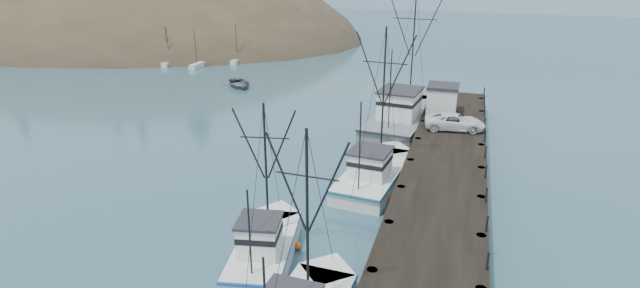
# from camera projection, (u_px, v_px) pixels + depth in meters

# --- Properties ---
(ground) EXTENTS (400.00, 400.00, 0.00)m
(ground) POSITION_uv_depth(u_px,v_px,m) (165.00, 275.00, 27.68)
(ground) COLOR #2A4C5E
(ground) RESTS_ON ground
(pier) EXTENTS (6.00, 44.00, 2.00)m
(pier) POSITION_uv_depth(u_px,v_px,m) (445.00, 167.00, 37.61)
(pier) COLOR black
(pier) RESTS_ON ground
(headland) EXTENTS (134.80, 78.00, 51.00)m
(headland) POSITION_uv_depth(u_px,v_px,m) (82.00, 50.00, 120.05)
(headland) COLOR #382D1E
(headland) RESTS_ON ground
(distant_ridge) EXTENTS (360.00, 40.00, 26.00)m
(distant_ridge) POSITION_uv_depth(u_px,v_px,m) (461.00, 6.00, 177.22)
(distant_ridge) COLOR #9EB2C6
(distant_ridge) RESTS_ON ground
(distant_ridge_far) EXTENTS (180.00, 25.00, 18.00)m
(distant_ridge_far) POSITION_uv_depth(u_px,v_px,m) (337.00, 0.00, 204.24)
(distant_ridge_far) COLOR silver
(distant_ridge_far) RESTS_ON ground
(moored_sailboats) EXTENTS (23.41, 16.12, 6.35)m
(moored_sailboats) POSITION_uv_depth(u_px,v_px,m) (198.00, 59.00, 84.46)
(moored_sailboats) COLOR silver
(moored_sailboats) RESTS_ON ground
(trawler_mid) EXTENTS (4.50, 9.44, 9.55)m
(trawler_mid) POSITION_uv_depth(u_px,v_px,m) (266.00, 246.00, 28.94)
(trawler_mid) COLOR silver
(trawler_mid) RESTS_ON ground
(trawler_far) EXTENTS (4.96, 12.10, 12.20)m
(trawler_far) POSITION_uv_depth(u_px,v_px,m) (376.00, 172.00, 38.88)
(trawler_far) COLOR silver
(trawler_far) RESTS_ON ground
(work_vessel) EXTENTS (6.81, 17.25, 14.13)m
(work_vessel) POSITION_uv_depth(u_px,v_px,m) (405.00, 116.00, 51.22)
(work_vessel) COLOR slate
(work_vessel) RESTS_ON ground
(pier_shed) EXTENTS (3.00, 3.20, 2.80)m
(pier_shed) POSITION_uv_depth(u_px,v_px,m) (442.00, 98.00, 49.34)
(pier_shed) COLOR silver
(pier_shed) RESTS_ON pier
(pickup_truck) EXTENTS (5.54, 3.08, 1.46)m
(pickup_truck) POSITION_uv_depth(u_px,v_px,m) (455.00, 122.00, 44.59)
(pickup_truck) COLOR silver
(pickup_truck) RESTS_ON pier
(motorboat) EXTENTS (6.56, 6.82, 1.15)m
(motorboat) POSITION_uv_depth(u_px,v_px,m) (239.00, 87.00, 67.84)
(motorboat) COLOR #51545A
(motorboat) RESTS_ON ground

